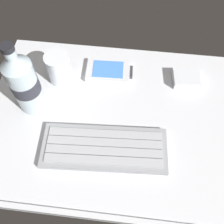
% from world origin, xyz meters
% --- Properties ---
extents(ground_plane, '(0.64, 0.48, 0.03)m').
position_xyz_m(ground_plane, '(0.00, -0.00, -0.01)').
color(ground_plane, silver).
extents(keyboard, '(0.30, 0.13, 0.02)m').
position_xyz_m(keyboard, '(-0.01, -0.09, 0.01)').
color(keyboard, '#93969B').
rests_on(keyboard, ground_plane).
extents(handheld_device, '(0.13, 0.08, 0.02)m').
position_xyz_m(handheld_device, '(-0.03, 0.14, 0.01)').
color(handheld_device, silver).
rests_on(handheld_device, ground_plane).
extents(juice_cup, '(0.06, 0.06, 0.09)m').
position_xyz_m(juice_cup, '(-0.15, 0.11, 0.04)').
color(juice_cup, silver).
rests_on(juice_cup, ground_plane).
extents(water_bottle, '(0.07, 0.07, 0.21)m').
position_xyz_m(water_bottle, '(-0.21, 0.02, 0.09)').
color(water_bottle, silver).
rests_on(water_bottle, ground_plane).
extents(charger_block, '(0.08, 0.06, 0.02)m').
position_xyz_m(charger_block, '(0.19, 0.14, 0.01)').
color(charger_block, silver).
rests_on(charger_block, ground_plane).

